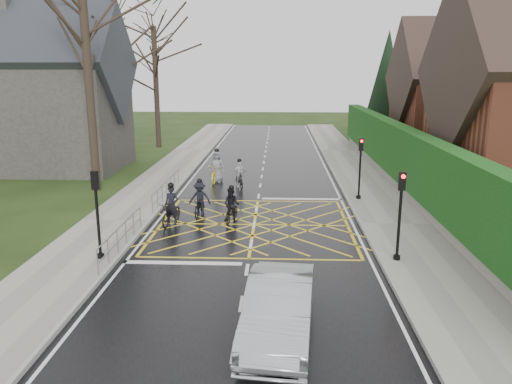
# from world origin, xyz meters

# --- Properties ---
(ground) EXTENTS (120.00, 120.00, 0.00)m
(ground) POSITION_xyz_m (0.00, 0.00, 0.00)
(ground) COLOR black
(ground) RESTS_ON ground
(road) EXTENTS (9.00, 80.00, 0.01)m
(road) POSITION_xyz_m (0.00, 0.00, 0.01)
(road) COLOR black
(road) RESTS_ON ground
(sidewalk_right) EXTENTS (3.00, 80.00, 0.15)m
(sidewalk_right) POSITION_xyz_m (6.00, 0.00, 0.07)
(sidewalk_right) COLOR gray
(sidewalk_right) RESTS_ON ground
(sidewalk_left) EXTENTS (3.00, 80.00, 0.15)m
(sidewalk_left) POSITION_xyz_m (-6.00, 0.00, 0.07)
(sidewalk_left) COLOR gray
(sidewalk_left) RESTS_ON ground
(stone_wall) EXTENTS (0.50, 38.00, 0.70)m
(stone_wall) POSITION_xyz_m (7.75, 6.00, 0.35)
(stone_wall) COLOR slate
(stone_wall) RESTS_ON ground
(hedge) EXTENTS (0.90, 38.00, 2.80)m
(hedge) POSITION_xyz_m (7.75, 6.00, 2.10)
(hedge) COLOR #0F3810
(hedge) RESTS_ON stone_wall
(house_far) EXTENTS (9.80, 8.80, 10.30)m
(house_far) POSITION_xyz_m (14.75, 18.00, 4.36)
(house_far) COLOR brown
(house_far) RESTS_ON ground
(conifer) EXTENTS (4.60, 4.60, 10.00)m
(conifer) POSITION_xyz_m (10.75, 26.00, 4.99)
(conifer) COLOR black
(conifer) RESTS_ON ground
(church) EXTENTS (8.80, 7.80, 11.00)m
(church) POSITION_xyz_m (-13.54, 12.00, 4.93)
(church) COLOR #2D2B28
(church) RESTS_ON ground
(tree_near) EXTENTS (9.24, 9.24, 11.44)m
(tree_near) POSITION_xyz_m (-9.00, 6.00, 7.91)
(tree_near) COLOR black
(tree_near) RESTS_ON ground
(tree_mid) EXTENTS (10.08, 10.08, 12.48)m
(tree_mid) POSITION_xyz_m (-10.00, 14.00, 8.63)
(tree_mid) COLOR black
(tree_mid) RESTS_ON ground
(tree_far) EXTENTS (8.40, 8.40, 10.40)m
(tree_far) POSITION_xyz_m (-9.30, 22.00, 7.19)
(tree_far) COLOR black
(tree_far) RESTS_ON ground
(railing_south) EXTENTS (0.05, 5.04, 1.03)m
(railing_south) POSITION_xyz_m (-4.65, -3.50, 0.78)
(railing_south) COLOR slate
(railing_south) RESTS_ON ground
(railing_north) EXTENTS (0.05, 6.04, 1.03)m
(railing_north) POSITION_xyz_m (-4.65, 4.00, 0.79)
(railing_north) COLOR slate
(railing_north) RESTS_ON ground
(traffic_light_ne) EXTENTS (0.24, 0.31, 3.21)m
(traffic_light_ne) POSITION_xyz_m (5.10, 4.20, 1.66)
(traffic_light_ne) COLOR black
(traffic_light_ne) RESTS_ON ground
(traffic_light_se) EXTENTS (0.24, 0.31, 3.21)m
(traffic_light_se) POSITION_xyz_m (5.10, -4.20, 1.66)
(traffic_light_se) COLOR black
(traffic_light_se) RESTS_ON ground
(traffic_light_sw) EXTENTS (0.24, 0.31, 3.21)m
(traffic_light_sw) POSITION_xyz_m (-5.10, -4.50, 1.66)
(traffic_light_sw) COLOR black
(traffic_light_sw) RESTS_ON ground
(cyclist_rear) EXTENTS (0.99, 1.97, 1.83)m
(cyclist_rear) POSITION_xyz_m (-3.55, -0.05, 0.59)
(cyclist_rear) COLOR black
(cyclist_rear) RESTS_ON ground
(cyclist_back) EXTENTS (0.84, 1.70, 1.64)m
(cyclist_back) POSITION_xyz_m (-1.00, 0.40, 0.62)
(cyclist_back) COLOR black
(cyclist_back) RESTS_ON ground
(cyclist_mid) EXTENTS (1.05, 1.80, 1.72)m
(cyclist_mid) POSITION_xyz_m (-2.54, 1.34, 0.63)
(cyclist_mid) COLOR black
(cyclist_mid) RESTS_ON ground
(cyclist_front) EXTENTS (0.96, 1.72, 1.66)m
(cyclist_front) POSITION_xyz_m (-1.16, 6.98, 0.61)
(cyclist_front) COLOR black
(cyclist_front) RESTS_ON ground
(cyclist_lead) EXTENTS (1.02, 2.16, 2.02)m
(cyclist_lead) POSITION_xyz_m (-2.59, 8.34, 0.70)
(cyclist_lead) COLOR gold
(cyclist_lead) RESTS_ON ground
(car) EXTENTS (2.00, 4.69, 1.51)m
(car) POSITION_xyz_m (1.05, -9.22, 0.75)
(car) COLOR #A9AAB0
(car) RESTS_ON ground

